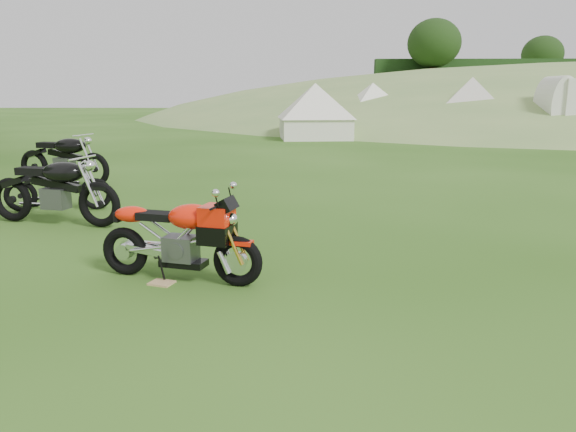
# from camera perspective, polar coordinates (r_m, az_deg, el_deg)

# --- Properties ---
(ground) EXTENTS (120.00, 120.00, 0.00)m
(ground) POSITION_cam_1_polar(r_m,az_deg,el_deg) (5.28, -2.55, -8.98)
(ground) COLOR #234C10
(ground) RESTS_ON ground
(sport_motorcycle) EXTENTS (1.78, 0.86, 1.04)m
(sport_motorcycle) POSITION_cam_1_polar(r_m,az_deg,el_deg) (5.90, -11.04, -1.60)
(sport_motorcycle) COLOR red
(sport_motorcycle) RESTS_ON ground
(plywood_board) EXTENTS (0.28, 0.25, 0.02)m
(plywood_board) POSITION_cam_1_polar(r_m,az_deg,el_deg) (5.96, -12.72, -6.65)
(plywood_board) COLOR tan
(plywood_board) RESTS_ON ground
(vintage_moto_a) EXTENTS (2.13, 0.94, 1.09)m
(vintage_moto_a) POSITION_cam_1_polar(r_m,az_deg,el_deg) (8.92, -22.73, 2.64)
(vintage_moto_a) COLOR black
(vintage_moto_a) RESTS_ON ground
(vintage_moto_c) EXTENTS (1.68, 0.68, 0.86)m
(vintage_moto_c) POSITION_cam_1_polar(r_m,az_deg,el_deg) (9.94, -22.36, 2.93)
(vintage_moto_c) COLOR black
(vintage_moto_c) RESTS_ON ground
(vintage_moto_d) EXTENTS (2.22, 1.14, 1.14)m
(vintage_moto_d) POSITION_cam_1_polar(r_m,az_deg,el_deg) (12.72, -21.88, 5.53)
(vintage_moto_d) COLOR black
(vintage_moto_d) RESTS_ON ground
(tent_left) EXTENTS (3.02, 3.02, 2.39)m
(tent_left) POSITION_cam_1_polar(r_m,az_deg,el_deg) (23.38, 2.77, 10.78)
(tent_left) COLOR white
(tent_left) RESTS_ON ground
(tent_mid) EXTENTS (3.35, 3.35, 2.43)m
(tent_mid) POSITION_cam_1_polar(r_m,az_deg,el_deg) (28.24, 8.55, 11.02)
(tent_mid) COLOR white
(tent_mid) RESTS_ON ground
(tent_right) EXTENTS (3.58, 3.58, 2.57)m
(tent_right) POSITION_cam_1_polar(r_m,az_deg,el_deg) (26.63, 18.09, 10.61)
(tent_right) COLOR beige
(tent_right) RESTS_ON ground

